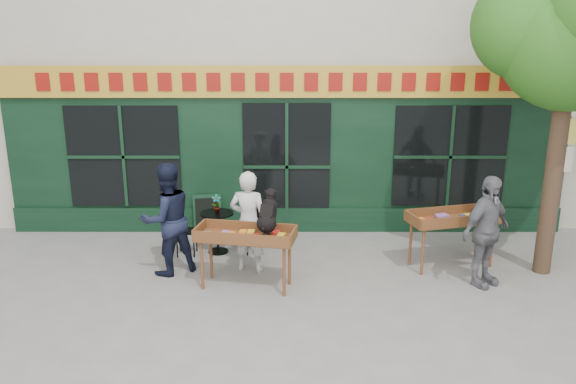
# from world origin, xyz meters

# --- Properties ---
(ground) EXTENTS (80.00, 80.00, 0.00)m
(ground) POSITION_xyz_m (0.00, 0.00, 0.00)
(ground) COLOR slate
(ground) RESTS_ON ground
(street_tree) EXTENTS (3.05, 2.90, 5.60)m
(street_tree) POSITION_xyz_m (4.34, 0.36, 4.11)
(street_tree) COLOR #382619
(street_tree) RESTS_ON ground
(book_cart_center) EXTENTS (1.59, 0.89, 0.99)m
(book_cart_center) POSITION_xyz_m (-0.63, -0.30, 0.82)
(book_cart_center) COLOR brown
(book_cart_center) RESTS_ON ground
(dog) EXTENTS (0.45, 0.65, 0.60)m
(dog) POSITION_xyz_m (-0.28, -0.35, 1.29)
(dog) COLOR black
(dog) RESTS_ON book_cart_center
(woman) EXTENTS (0.70, 0.52, 1.73)m
(woman) POSITION_xyz_m (-0.63, 0.35, 0.86)
(woman) COLOR silver
(woman) RESTS_ON ground
(book_cart_right) EXTENTS (1.61, 0.99, 0.99)m
(book_cart_right) POSITION_xyz_m (2.82, 0.54, 0.82)
(book_cart_right) COLOR brown
(book_cart_right) RESTS_ON ground
(man_right) EXTENTS (1.11, 0.96, 1.79)m
(man_right) POSITION_xyz_m (3.12, -0.21, 0.89)
(man_right) COLOR slate
(man_right) RESTS_ON ground
(bistro_table) EXTENTS (0.60, 0.60, 0.76)m
(bistro_table) POSITION_xyz_m (-1.26, 1.16, 0.54)
(bistro_table) COLOR black
(bistro_table) RESTS_ON ground
(bistro_chair_left) EXTENTS (0.37, 0.36, 0.95)m
(bistro_chair_left) POSITION_xyz_m (-1.90, 1.06, 0.56)
(bistro_chair_left) COLOR black
(bistro_chair_left) RESTS_ON ground
(bistro_chair_right) EXTENTS (0.51, 0.51, 0.95)m
(bistro_chair_right) POSITION_xyz_m (-0.64, 1.28, 0.56)
(bistro_chair_right) COLOR black
(bistro_chair_right) RESTS_ON ground
(potted_plant) EXTENTS (0.20, 0.16, 0.34)m
(potted_plant) POSITION_xyz_m (-1.26, 1.16, 0.93)
(potted_plant) COLOR gray
(potted_plant) RESTS_ON bistro_table
(man_left) EXTENTS (1.16, 1.11, 1.88)m
(man_left) POSITION_xyz_m (-1.96, 0.26, 0.94)
(man_left) COLOR black
(man_left) RESTS_ON ground
(chalkboard) EXTENTS (0.59, 0.29, 0.79)m
(chalkboard) POSITION_xyz_m (-1.58, 2.19, 0.40)
(chalkboard) COLOR black
(chalkboard) RESTS_ON ground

